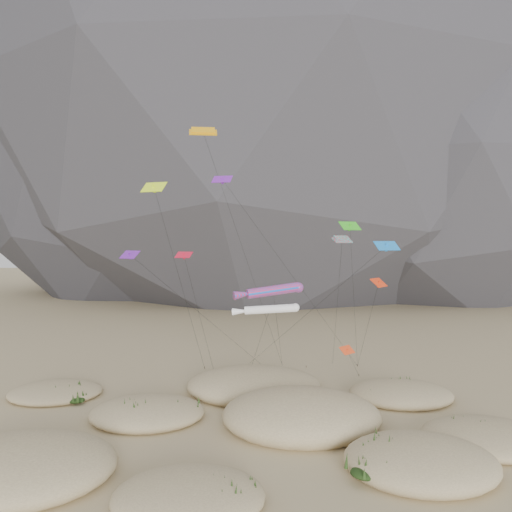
{
  "coord_description": "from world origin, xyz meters",
  "views": [
    {
      "loc": [
        -1.41,
        -42.05,
        17.8
      ],
      "look_at": [
        -1.08,
        12.0,
        15.78
      ],
      "focal_mm": 35.0,
      "sensor_mm": 36.0,
      "label": 1
    }
  ],
  "objects": [
    {
      "name": "delta_kites",
      "position": [
        0.11,
        9.77,
        16.97
      ],
      "size": [
        28.83,
        22.66,
        24.13
      ],
      "color": "#E93F15",
      "rests_on": "ground"
    },
    {
      "name": "white_tube_kite",
      "position": [
        0.1,
        11.51,
        10.0
      ],
      "size": [
        7.31,
        10.24,
        10.73
      ],
      "color": "white",
      "rests_on": "ground"
    },
    {
      "name": "orange_parafoil",
      "position": [
        -6.67,
        12.1,
        28.85
      ],
      "size": [
        10.98,
        16.59,
        29.73
      ],
      "color": "orange",
      "rests_on": "ground"
    },
    {
      "name": "rock_headland",
      "position": [
        6.37,
        118.72,
        72.68
      ],
      "size": [
        226.37,
        148.64,
        177.5
      ],
      "color": "black",
      "rests_on": "ground"
    },
    {
      "name": "ground",
      "position": [
        0.0,
        0.0,
        0.0
      ],
      "size": [
        500.0,
        500.0,
        0.0
      ],
      "primitive_type": "plane",
      "color": "#CCB789",
      "rests_on": "ground"
    },
    {
      "name": "dunes",
      "position": [
        -1.52,
        3.87,
        0.74
      ],
      "size": [
        53.28,
        35.21,
        4.36
      ],
      "color": "#CCB789",
      "rests_on": "ground"
    },
    {
      "name": "dune_grass",
      "position": [
        -0.67,
        2.92,
        0.84
      ],
      "size": [
        42.58,
        27.33,
        1.53
      ],
      "color": "black",
      "rests_on": "ground"
    },
    {
      "name": "kite_stakes",
      "position": [
        2.08,
        23.43,
        0.15
      ],
      "size": [
        21.08,
        5.96,
        0.3
      ],
      "color": "#3F2D1E",
      "rests_on": "ground"
    },
    {
      "name": "rainbow_tube_kite",
      "position": [
        0.44,
        9.58,
        12.24
      ],
      "size": [
        7.48,
        18.16,
        13.09
      ],
      "color": "#FF1A42",
      "rests_on": "ground"
    },
    {
      "name": "multi_parafoil",
      "position": [
        7.94,
        10.18,
        17.32
      ],
      "size": [
        3.1,
        18.63,
        18.02
      ],
      "color": "red",
      "rests_on": "ground"
    }
  ]
}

